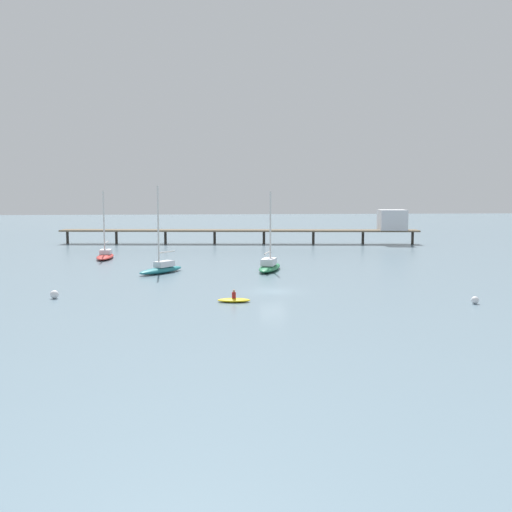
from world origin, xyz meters
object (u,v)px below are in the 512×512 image
object	(u,v)px
dinghy_yellow	(234,300)
mooring_buoy_far	(475,300)
sailboat_red	(105,255)
sailboat_teal	(162,268)
sailboat_green	(269,265)
pier	(319,225)
mooring_buoy_near	(54,294)

from	to	relation	value
dinghy_yellow	mooring_buoy_far	world-z (taller)	dinghy_yellow
sailboat_red	sailboat_teal	bearing A→B (deg)	-60.90
sailboat_green	sailboat_teal	size ratio (longest dim) A/B	0.94
mooring_buoy_far	pier	bearing A→B (deg)	92.03
pier	dinghy_yellow	xyz separation A→B (m)	(-19.14, -58.95, -3.35)
mooring_buoy_far	sailboat_green	bearing A→B (deg)	123.01
pier	mooring_buoy_near	xyz separation A→B (m)	(-35.72, -55.68, -3.16)
pier	dinghy_yellow	bearing A→B (deg)	-107.98
pier	mooring_buoy_near	bearing A→B (deg)	-122.68
sailboat_teal	dinghy_yellow	size ratio (longest dim) A/B	3.45
sailboat_red	sailboat_teal	xyz separation A→B (m)	(9.31, -16.73, 0.09)
pier	sailboat_red	world-z (taller)	sailboat_red
dinghy_yellow	mooring_buoy_far	xyz separation A→B (m)	(21.32, -2.79, 0.14)
sailboat_green	dinghy_yellow	bearing A→B (deg)	-104.71
mooring_buoy_far	mooring_buoy_near	bearing A→B (deg)	170.91
sailboat_green	mooring_buoy_near	size ratio (longest dim) A/B	12.62
sailboat_green	sailboat_red	bearing A→B (deg)	145.51
pier	mooring_buoy_near	size ratio (longest dim) A/B	85.58
mooring_buoy_far	dinghy_yellow	bearing A→B (deg)	172.55
sailboat_green	mooring_buoy_far	bearing A→B (deg)	-56.99
pier	sailboat_green	size ratio (longest dim) A/B	6.78
sailboat_red	sailboat_teal	distance (m)	19.14
sailboat_green	mooring_buoy_near	world-z (taller)	sailboat_green
mooring_buoy_far	sailboat_teal	bearing A→B (deg)	141.62
sailboat_red	dinghy_yellow	world-z (taller)	sailboat_red
sailboat_red	mooring_buoy_near	bearing A→B (deg)	-89.17
pier	sailboat_green	distance (m)	40.03
sailboat_red	mooring_buoy_far	bearing A→B (deg)	-46.01
sailboat_teal	mooring_buoy_far	xyz separation A→B (m)	(29.08, -23.04, -0.35)
sailboat_green	sailboat_red	world-z (taller)	sailboat_red
dinghy_yellow	pier	bearing A→B (deg)	72.02
sailboat_green	sailboat_red	xyz separation A→B (m)	(-22.69, 15.59, -0.07)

